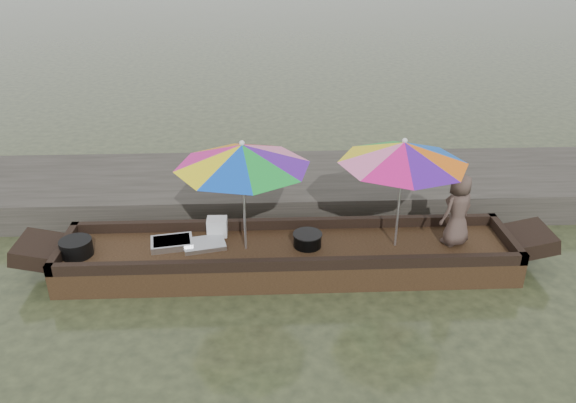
{
  "coord_description": "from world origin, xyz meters",
  "views": [
    {
      "loc": [
        -0.29,
        -6.62,
        4.27
      ],
      "look_at": [
        0.0,
        0.1,
        1.0
      ],
      "focal_mm": 35.0,
      "sensor_mm": 36.0,
      "label": 1
    }
  ],
  "objects_px": {
    "boat_hull": "(288,258)",
    "charcoal_grill": "(307,240)",
    "umbrella_bow": "(244,197)",
    "tray_crayfish": "(172,243)",
    "vendor": "(458,210)",
    "umbrella_stern": "(400,194)",
    "supply_bag": "(217,227)",
    "cooking_pot": "(76,248)",
    "tray_scallop": "(204,244)"
  },
  "relations": [
    {
      "from": "tray_crayfish",
      "to": "cooking_pot",
      "type": "bearing_deg",
      "value": -171.54
    },
    {
      "from": "cooking_pot",
      "to": "tray_scallop",
      "type": "relative_size",
      "value": 0.76
    },
    {
      "from": "supply_bag",
      "to": "umbrella_bow",
      "type": "relative_size",
      "value": 0.16
    },
    {
      "from": "boat_hull",
      "to": "cooking_pot",
      "type": "height_order",
      "value": "cooking_pot"
    },
    {
      "from": "cooking_pot",
      "to": "charcoal_grill",
      "type": "distance_m",
      "value": 3.09
    },
    {
      "from": "boat_hull",
      "to": "charcoal_grill",
      "type": "xyz_separation_m",
      "value": [
        0.26,
        0.03,
        0.26
      ]
    },
    {
      "from": "vendor",
      "to": "umbrella_bow",
      "type": "bearing_deg",
      "value": -28.65
    },
    {
      "from": "charcoal_grill",
      "to": "umbrella_stern",
      "type": "xyz_separation_m",
      "value": [
        1.21,
        -0.03,
        0.69
      ]
    },
    {
      "from": "vendor",
      "to": "umbrella_bow",
      "type": "distance_m",
      "value": 2.88
    },
    {
      "from": "boat_hull",
      "to": "tray_scallop",
      "type": "xyz_separation_m",
      "value": [
        -1.15,
        0.08,
        0.21
      ]
    },
    {
      "from": "cooking_pot",
      "to": "boat_hull",
      "type": "bearing_deg",
      "value": 1.42
    },
    {
      "from": "boat_hull",
      "to": "cooking_pot",
      "type": "relative_size",
      "value": 14.49
    },
    {
      "from": "boat_hull",
      "to": "vendor",
      "type": "bearing_deg",
      "value": 0.56
    },
    {
      "from": "cooking_pot",
      "to": "umbrella_bow",
      "type": "relative_size",
      "value": 0.24
    },
    {
      "from": "umbrella_bow",
      "to": "cooking_pot",
      "type": "bearing_deg",
      "value": -178.21
    },
    {
      "from": "boat_hull",
      "to": "tray_scallop",
      "type": "height_order",
      "value": "tray_scallop"
    },
    {
      "from": "vendor",
      "to": "supply_bag",
      "type": "bearing_deg",
      "value": -35.6
    },
    {
      "from": "boat_hull",
      "to": "vendor",
      "type": "xyz_separation_m",
      "value": [
        2.29,
        0.02,
        0.69
      ]
    },
    {
      "from": "boat_hull",
      "to": "cooking_pot",
      "type": "xyz_separation_m",
      "value": [
        -2.83,
        -0.07,
        0.29
      ]
    },
    {
      "from": "tray_scallop",
      "to": "charcoal_grill",
      "type": "bearing_deg",
      "value": -2.23
    },
    {
      "from": "umbrella_bow",
      "to": "umbrella_stern",
      "type": "relative_size",
      "value": 1.04
    },
    {
      "from": "boat_hull",
      "to": "supply_bag",
      "type": "xyz_separation_m",
      "value": [
        -0.99,
        0.4,
        0.3
      ]
    },
    {
      "from": "tray_scallop",
      "to": "supply_bag",
      "type": "distance_m",
      "value": 0.37
    },
    {
      "from": "boat_hull",
      "to": "umbrella_bow",
      "type": "distance_m",
      "value": 1.11
    },
    {
      "from": "supply_bag",
      "to": "umbrella_bow",
      "type": "distance_m",
      "value": 0.86
    },
    {
      "from": "cooking_pot",
      "to": "tray_crayfish",
      "type": "relative_size",
      "value": 0.76
    },
    {
      "from": "tray_crayfish",
      "to": "charcoal_grill",
      "type": "relative_size",
      "value": 1.48
    },
    {
      "from": "vendor",
      "to": "umbrella_stern",
      "type": "height_order",
      "value": "umbrella_stern"
    },
    {
      "from": "tray_crayfish",
      "to": "umbrella_stern",
      "type": "height_order",
      "value": "umbrella_stern"
    },
    {
      "from": "umbrella_stern",
      "to": "charcoal_grill",
      "type": "bearing_deg",
      "value": 178.65
    },
    {
      "from": "boat_hull",
      "to": "charcoal_grill",
      "type": "distance_m",
      "value": 0.37
    },
    {
      "from": "supply_bag",
      "to": "umbrella_bow",
      "type": "height_order",
      "value": "umbrella_bow"
    },
    {
      "from": "supply_bag",
      "to": "cooking_pot",
      "type": "bearing_deg",
      "value": -165.74
    },
    {
      "from": "charcoal_grill",
      "to": "umbrella_bow",
      "type": "distance_m",
      "value": 1.09
    },
    {
      "from": "tray_crayfish",
      "to": "vendor",
      "type": "xyz_separation_m",
      "value": [
        3.89,
        -0.09,
        0.47
      ]
    },
    {
      "from": "tray_scallop",
      "to": "charcoal_grill",
      "type": "distance_m",
      "value": 1.42
    },
    {
      "from": "tray_scallop",
      "to": "vendor",
      "type": "xyz_separation_m",
      "value": [
        3.44,
        -0.06,
        0.49
      ]
    },
    {
      "from": "charcoal_grill",
      "to": "umbrella_stern",
      "type": "bearing_deg",
      "value": -1.35
    },
    {
      "from": "tray_crayfish",
      "to": "charcoal_grill",
      "type": "height_order",
      "value": "charcoal_grill"
    },
    {
      "from": "charcoal_grill",
      "to": "umbrella_bow",
      "type": "bearing_deg",
      "value": -178.07
    },
    {
      "from": "boat_hull",
      "to": "tray_scallop",
      "type": "relative_size",
      "value": 10.96
    },
    {
      "from": "charcoal_grill",
      "to": "supply_bag",
      "type": "height_order",
      "value": "supply_bag"
    },
    {
      "from": "tray_scallop",
      "to": "charcoal_grill",
      "type": "relative_size",
      "value": 1.48
    },
    {
      "from": "charcoal_grill",
      "to": "vendor",
      "type": "relative_size",
      "value": 0.37
    },
    {
      "from": "umbrella_bow",
      "to": "tray_crayfish",
      "type": "bearing_deg",
      "value": 173.66
    },
    {
      "from": "tray_crayfish",
      "to": "umbrella_stern",
      "type": "xyz_separation_m",
      "value": [
        3.07,
        -0.11,
        0.73
      ]
    },
    {
      "from": "cooking_pot",
      "to": "tray_crayfish",
      "type": "distance_m",
      "value": 1.25
    },
    {
      "from": "tray_crayfish",
      "to": "tray_scallop",
      "type": "xyz_separation_m",
      "value": [
        0.44,
        -0.03,
        -0.01
      ]
    },
    {
      "from": "cooking_pot",
      "to": "tray_crayfish",
      "type": "bearing_deg",
      "value": 8.46
    },
    {
      "from": "supply_bag",
      "to": "vendor",
      "type": "bearing_deg",
      "value": -6.5
    }
  ]
}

